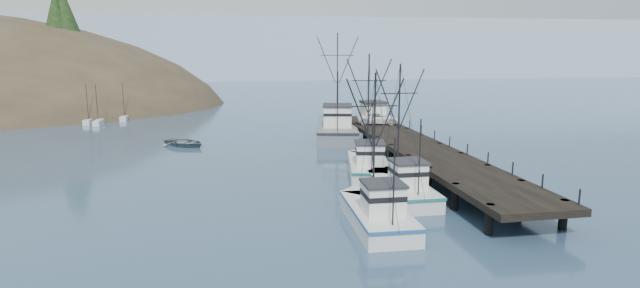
% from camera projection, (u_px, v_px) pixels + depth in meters
% --- Properties ---
extents(ground, '(400.00, 400.00, 0.00)m').
position_uv_depth(ground, '(302.00, 224.00, 33.63)').
color(ground, navy).
rests_on(ground, ground).
extents(pier, '(6.00, 44.00, 2.00)m').
position_uv_depth(pier, '(415.00, 147.00, 51.17)').
color(pier, black).
rests_on(pier, ground).
extents(distant_ridge, '(360.00, 40.00, 26.00)m').
position_uv_depth(distant_ridge, '(268.00, 78.00, 199.72)').
color(distant_ridge, '#9EB2C6').
rests_on(distant_ridge, ground).
extents(distant_ridge_far, '(180.00, 25.00, 18.00)m').
position_uv_depth(distant_ridge_far, '(144.00, 77.00, 205.67)').
color(distant_ridge_far, silver).
rests_on(distant_ridge_far, ground).
extents(moored_sailboats, '(23.86, 17.20, 6.35)m').
position_uv_depth(moored_sailboats, '(66.00, 119.00, 81.33)').
color(moored_sailboats, silver).
rests_on(moored_sailboats, ground).
extents(trawler_near, '(3.47, 10.52, 10.82)m').
position_uv_depth(trawler_near, '(401.00, 187.00, 39.56)').
color(trawler_near, silver).
rests_on(trawler_near, ground).
extents(trawler_mid, '(3.68, 10.38, 10.44)m').
position_uv_depth(trawler_mid, '(376.00, 212.00, 33.43)').
color(trawler_mid, silver).
rests_on(trawler_mid, ground).
extents(trawler_far, '(5.38, 11.29, 11.48)m').
position_uv_depth(trawler_far, '(368.00, 165.00, 47.19)').
color(trawler_far, silver).
rests_on(trawler_far, ground).
extents(work_vessel, '(7.83, 17.07, 14.02)m').
position_uv_depth(work_vessel, '(337.00, 128.00, 66.25)').
color(work_vessel, slate).
rests_on(work_vessel, ground).
extents(pier_shed, '(3.00, 3.20, 2.80)m').
position_uv_depth(pier_shed, '(373.00, 111.00, 66.01)').
color(pier_shed, silver).
rests_on(pier_shed, pier).
extents(pickup_truck, '(5.81, 3.51, 1.51)m').
position_uv_depth(pickup_truck, '(378.00, 118.00, 64.43)').
color(pickup_truck, white).
rests_on(pickup_truck, pier).
extents(motorboat, '(6.94, 6.79, 1.18)m').
position_uv_depth(motorboat, '(185.00, 146.00, 60.44)').
color(motorboat, slate).
rests_on(motorboat, ground).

